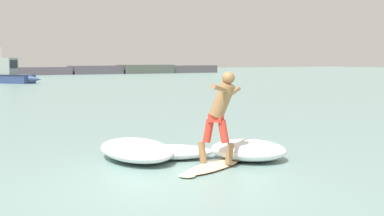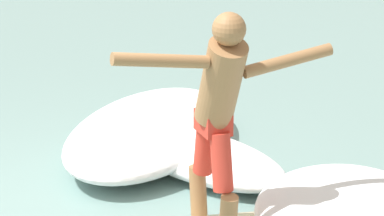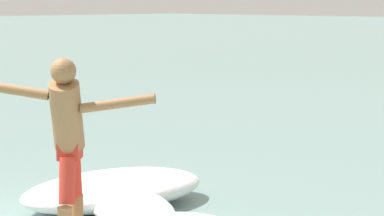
# 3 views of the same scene
# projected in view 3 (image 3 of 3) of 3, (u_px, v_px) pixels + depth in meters

# --- Properties ---
(surfer) EXTENTS (1.31, 1.15, 1.75)m
(surfer) POSITION_uv_depth(u_px,v_px,m) (68.00, 135.00, 8.28)
(surfer) COLOR #9C6E44
(surfer) RESTS_ON surfboard
(wave_foam_at_tail) EXTENTS (1.45, 2.39, 0.40)m
(wave_foam_at_tail) POSITION_uv_depth(u_px,v_px,m) (114.00, 190.00, 10.20)
(wave_foam_at_tail) COLOR white
(wave_foam_at_tail) RESTS_ON ground
(wave_foam_at_nose) EXTENTS (1.99, 1.53, 0.29)m
(wave_foam_at_nose) POSITION_uv_depth(u_px,v_px,m) (130.00, 207.00, 9.59)
(wave_foam_at_nose) COLOR white
(wave_foam_at_nose) RESTS_ON ground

